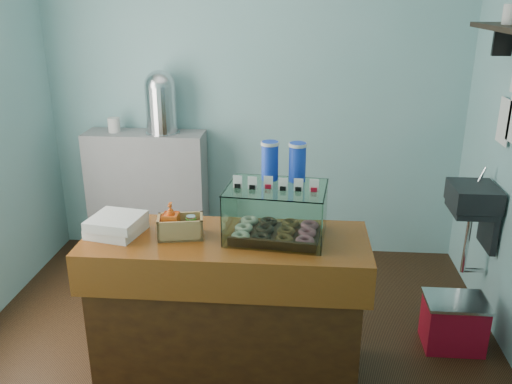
# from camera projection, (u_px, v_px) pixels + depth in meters

# --- Properties ---
(ground) EXTENTS (3.50, 3.50, 0.00)m
(ground) POSITION_uv_depth(u_px,v_px,m) (234.00, 345.00, 3.58)
(ground) COLOR black
(ground) RESTS_ON ground
(room_shell) EXTENTS (3.54, 3.04, 2.82)m
(room_shell) POSITION_uv_depth(u_px,v_px,m) (234.00, 86.00, 3.00)
(room_shell) COLOR #7CB4B5
(room_shell) RESTS_ON ground
(counter) EXTENTS (1.60, 0.60, 0.90)m
(counter) POSITION_uv_depth(u_px,v_px,m) (227.00, 306.00, 3.18)
(counter) COLOR #46250D
(counter) RESTS_ON ground
(back_shelf) EXTENTS (1.00, 0.32, 1.10)m
(back_shelf) POSITION_uv_depth(u_px,v_px,m) (148.00, 194.00, 4.69)
(back_shelf) COLOR gray
(back_shelf) RESTS_ON ground
(display_case) EXTENTS (0.58, 0.45, 0.52)m
(display_case) POSITION_uv_depth(u_px,v_px,m) (278.00, 206.00, 3.01)
(display_case) COLOR #351A10
(display_case) RESTS_ON counter
(condiment_crate) EXTENTS (0.27, 0.19, 0.20)m
(condiment_crate) POSITION_uv_depth(u_px,v_px,m) (178.00, 225.00, 3.02)
(condiment_crate) COLOR tan
(condiment_crate) RESTS_ON counter
(pastry_boxes) EXTENTS (0.33, 0.33, 0.11)m
(pastry_boxes) POSITION_uv_depth(u_px,v_px,m) (116.00, 225.00, 3.06)
(pastry_boxes) COLOR silver
(pastry_boxes) RESTS_ON counter
(coffee_urn) EXTENTS (0.28, 0.28, 0.52)m
(coffee_urn) POSITION_uv_depth(u_px,v_px,m) (161.00, 101.00, 4.39)
(coffee_urn) COLOR silver
(coffee_urn) RESTS_ON back_shelf
(red_cooler) EXTENTS (0.39, 0.30, 0.34)m
(red_cooler) POSITION_uv_depth(u_px,v_px,m) (454.00, 323.00, 3.52)
(red_cooler) COLOR #B10E25
(red_cooler) RESTS_ON ground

